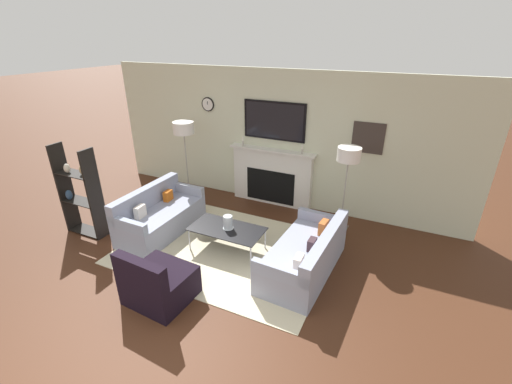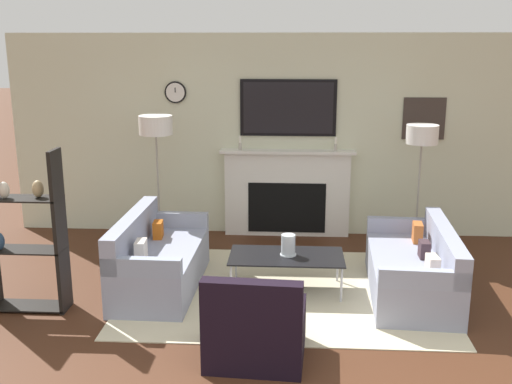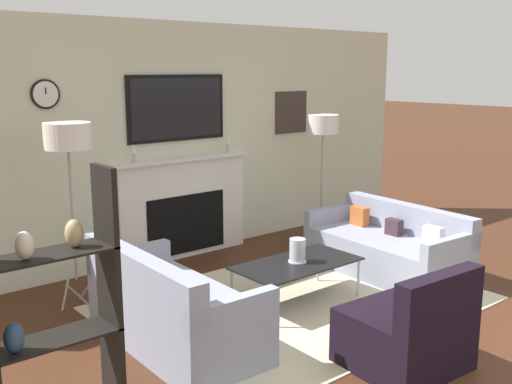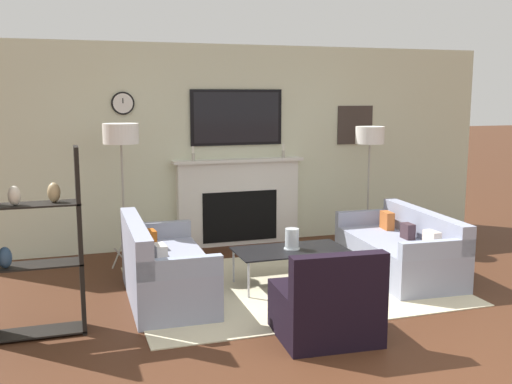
{
  "view_description": "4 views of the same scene",
  "coord_description": "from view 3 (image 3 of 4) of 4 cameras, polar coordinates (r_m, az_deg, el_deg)",
  "views": [
    {
      "loc": [
        2.48,
        -1.51,
        3.27
      ],
      "look_at": [
        0.26,
        3.21,
        0.85
      ],
      "focal_mm": 24.0,
      "sensor_mm": 36.0,
      "label": 1
    },
    {
      "loc": [
        0.06,
        -3.34,
        2.6
      ],
      "look_at": [
        -0.33,
        3.06,
        0.97
      ],
      "focal_mm": 42.0,
      "sensor_mm": 36.0,
      "label": 2
    },
    {
      "loc": [
        -3.69,
        -1.24,
        2.18
      ],
      "look_at": [
        0.04,
        3.25,
        0.97
      ],
      "focal_mm": 42.0,
      "sensor_mm": 36.0,
      "label": 3
    },
    {
      "loc": [
        -2.28,
        -3.19,
        2.04
      ],
      "look_at": [
        -0.33,
        2.75,
        1.02
      ],
      "focal_mm": 42.0,
      "sensor_mm": 36.0,
      "label": 4
    }
  ],
  "objects": [
    {
      "name": "area_rug",
      "position": [
        5.76,
        3.8,
        -10.48
      ],
      "size": [
        3.34,
        2.45,
        0.01
      ],
      "color": "beige",
      "rests_on": "ground_plane"
    },
    {
      "name": "armchair",
      "position": [
        4.65,
        14.28,
        -12.89
      ],
      "size": [
        0.85,
        0.79,
        0.8
      ],
      "color": "black",
      "rests_on": "ground_plane"
    },
    {
      "name": "fireplace_wall",
      "position": [
        7.01,
        -7.52,
        3.75
      ],
      "size": [
        7.53,
        0.28,
        2.7
      ],
      "color": "beige",
      "rests_on": "ground_plane"
    },
    {
      "name": "couch_left",
      "position": [
        4.88,
        -8.07,
        -11.11
      ],
      "size": [
        0.8,
        1.65,
        0.81
      ],
      "color": "#8E93A9",
      "rests_on": "ground_plane"
    },
    {
      "name": "shelf_unit",
      "position": [
        3.73,
        -18.97,
        -10.78
      ],
      "size": [
        0.77,
        0.28,
        1.61
      ],
      "color": "black",
      "rests_on": "ground_plane"
    },
    {
      "name": "floor_lamp_right",
      "position": [
        7.39,
        6.39,
        6.22
      ],
      "size": [
        0.38,
        0.38,
        1.63
      ],
      "color": "#9E998E",
      "rests_on": "ground_plane"
    },
    {
      "name": "floor_lamp_left",
      "position": [
        5.54,
        -17.5,
        4.85
      ],
      "size": [
        0.41,
        0.41,
        1.72
      ],
      "color": "#9E998E",
      "rests_on": "ground_plane"
    },
    {
      "name": "coffee_table",
      "position": [
        5.65,
        3.93,
        -6.93
      ],
      "size": [
        1.2,
        0.63,
        0.4
      ],
      "color": "black",
      "rests_on": "ground_plane"
    },
    {
      "name": "couch_right",
      "position": [
        6.64,
        12.45,
        -5.32
      ],
      "size": [
        0.92,
        1.78,
        0.72
      ],
      "color": "#8E93A9",
      "rests_on": "ground_plane"
    },
    {
      "name": "hurricane_candle",
      "position": [
        5.63,
        3.97,
        -5.69
      ],
      "size": [
        0.17,
        0.17,
        0.23
      ],
      "color": "silver",
      "rests_on": "coffee_table"
    }
  ]
}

